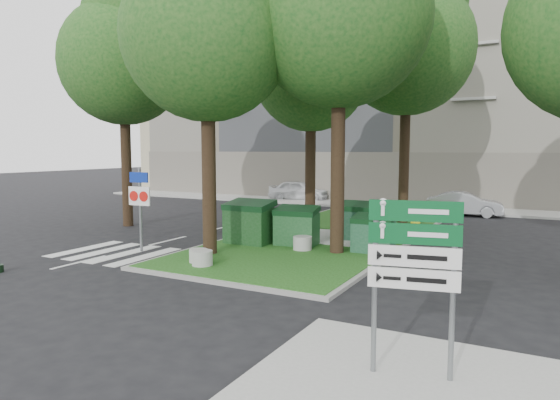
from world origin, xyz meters
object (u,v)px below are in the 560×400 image
Objects in this scene: dumpster_b at (297,226)px; litter_bin at (416,216)px; traffic_sign_pole at (140,198)px; directional_sign at (414,261)px; bollard_right at (302,243)px; bollard_left at (202,258)px; dumpster_d at (373,234)px; bollard_mid at (198,256)px; tree_median_far at (410,35)px; car_silver at (465,204)px; dumpster_c at (360,221)px; dumpster_a at (250,222)px; car_white at (299,190)px; tree_median_mid at (314,62)px; tree_street_left at (125,49)px.

dumpster_b is 6.99m from litter_bin.
directional_sign is (10.17, -5.22, 0.02)m from traffic_sign_pole.
bollard_left is at bearing -115.15° from bollard_right.
litter_bin is (3.58, 10.52, 0.15)m from bollard_left.
dumpster_d is 7.71m from traffic_sign_pole.
bollard_mid is 0.19× the size of traffic_sign_pole.
tree_median_far is 13.47m from traffic_sign_pole.
directional_sign is at bearing -61.43° from dumpster_b.
traffic_sign_pole is 16.66m from car_silver.
dumpster_c is (1.60, 1.96, 0.02)m from dumpster_b.
dumpster_a reaches higher than dumpster_b.
dumpster_b is 0.39× the size of car_white.
litter_bin is (2.58, 6.49, -0.29)m from dumpster_b.
tree_median_mid is 0.91× the size of tree_street_left.
car_white is (-5.54, 18.05, 0.36)m from bollard_mid.
tree_street_left reaches higher than dumpster_a.
traffic_sign_pole reaches higher than dumpster_d.
tree_street_left is (-7.50, -3.00, 0.67)m from tree_median_mid.
dumpster_b is (-1.99, -7.00, -7.56)m from tree_median_far.
car_white is (-5.88, 18.32, 0.34)m from bollard_left.
tree_median_far is 9.08m from dumpster_c.
dumpster_a is 1.22× the size of dumpster_d.
tree_median_mid reaches higher than car_silver.
dumpster_c is 9.79m from car_silver.
litter_bin is (4.18, 6.97, -0.37)m from dumpster_a.
dumpster_b is 12.12m from car_silver.
car_white is (-9.45, 7.80, 0.19)m from litter_bin.
dumpster_a is 1.67m from dumpster_b.
tree_median_far reaches higher than bollard_right.
bollard_right is at bearing -162.62° from dumpster_d.
car_silver reaches higher than bollard_left.
litter_bin is at bearing 159.27° from car_silver.
traffic_sign_pole is at bearing -137.20° from dumpster_a.
tree_median_far reaches higher than dumpster_c.
dumpster_a is at bearing -94.98° from tree_median_mid.
tree_median_mid is 11.07m from car_silver.
dumpster_b is at bearing -130.08° from dumpster_c.
directional_sign reaches higher than dumpster_d.
tree_median_mid reaches higher than dumpster_d.
dumpster_c is 0.40× the size of car_silver.
tree_median_mid is 7.45× the size of dumpster_d.
traffic_sign_pole is at bearing -126.00° from litter_bin.
tree_median_far reaches higher than tree_median_mid.
bollard_left is at bearing -114.27° from dumpster_c.
bollard_mid is at bearing -110.91° from litter_bin.
tree_street_left is 13.39m from dumpster_d.
directional_sign is (4.27, -10.15, 1.04)m from dumpster_c.
car_white is 11.15m from car_silver.
car_white is (-8.48, 12.33, -0.11)m from dumpster_c.
dumpster_b is 2.18× the size of litter_bin.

